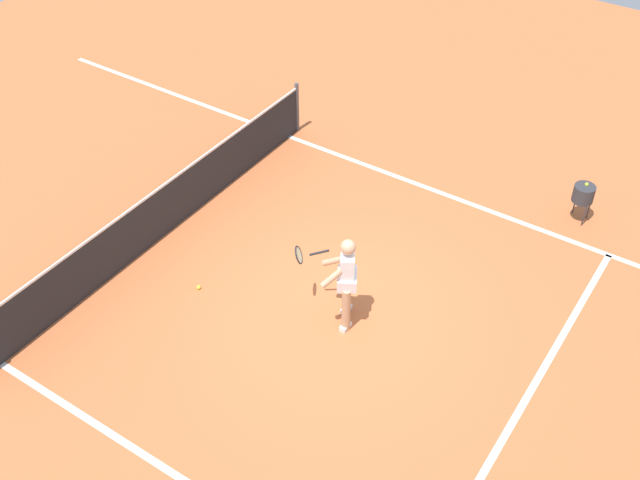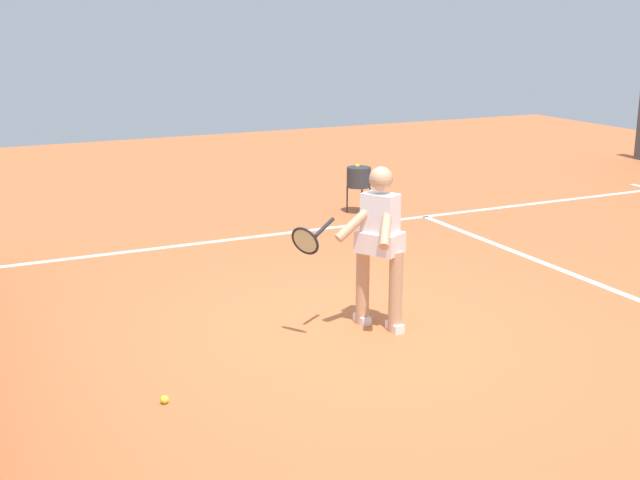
{
  "view_description": "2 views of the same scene",
  "coord_description": "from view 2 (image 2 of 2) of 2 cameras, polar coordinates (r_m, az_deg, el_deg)",
  "views": [
    {
      "loc": [
        -7.16,
        -4.5,
        8.56
      ],
      "look_at": [
        0.13,
        0.32,
        1.12
      ],
      "focal_mm": 44.15,
      "sensor_mm": 36.0,
      "label": 1
    },
    {
      "loc": [
        -6.56,
        3.41,
        2.87
      ],
      "look_at": [
        -0.38,
        0.46,
        1.02
      ],
      "focal_mm": 46.59,
      "sensor_mm": 36.0,
      "label": 2
    }
  ],
  "objects": [
    {
      "name": "service_line_marking",
      "position": [
        9.69,
        18.49,
        -2.86
      ],
      "size": [
        7.06,
        0.1,
        0.01
      ],
      "primitive_type": "cube",
      "color": "white",
      "rests_on": "ground"
    },
    {
      "name": "ground_plane",
      "position": [
        7.93,
        1.83,
        -6.08
      ],
      "size": [
        26.64,
        26.64,
        0.0
      ],
      "primitive_type": "plane",
      "color": "#C66638"
    },
    {
      "name": "ball_hopper",
      "position": [
        12.4,
        2.68,
        4.32
      ],
      "size": [
        0.36,
        0.36,
        0.74
      ],
      "color": "#333338",
      "rests_on": "ground"
    },
    {
      "name": "tennis_player",
      "position": [
        7.7,
        3.96,
        -0.12
      ],
      "size": [
        0.68,
        1.14,
        1.55
      ],
      "color": "tan",
      "rests_on": "ground"
    },
    {
      "name": "tennis_ball_near",
      "position": [
        6.57,
        -10.63,
        -10.72
      ],
      "size": [
        0.07,
        0.07,
        0.07
      ],
      "primitive_type": "sphere",
      "color": "#D1E533",
      "rests_on": "ground"
    },
    {
      "name": "sideline_right_marking",
      "position": [
        11.03,
        -6.62,
        -0.02
      ],
      "size": [
        0.1,
        18.49,
        0.01
      ],
      "primitive_type": "cube",
      "color": "white",
      "rests_on": "ground"
    }
  ]
}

